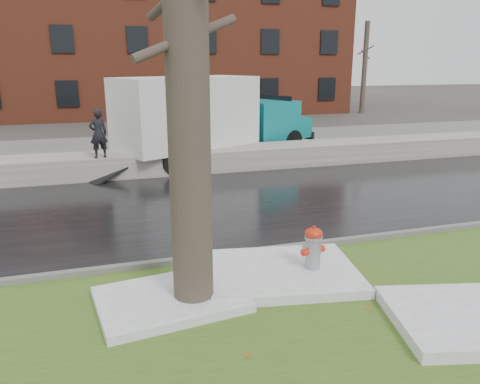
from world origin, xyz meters
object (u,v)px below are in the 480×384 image
object	(u,v)px
tree	(186,44)
worker	(98,134)
box_truck	(209,118)
fire_hydrant	(313,250)

from	to	relation	value
tree	worker	bearing A→B (deg)	98.00
tree	worker	world-z (taller)	tree
tree	box_truck	size ratio (longest dim) A/B	0.82
tree	worker	distance (m)	9.09
fire_hydrant	box_truck	size ratio (longest dim) A/B	0.10
fire_hydrant	worker	size ratio (longest dim) A/B	0.61
tree	worker	xyz separation A→B (m)	(-1.22, 8.68, -2.39)
box_truck	fire_hydrant	bearing A→B (deg)	-117.54
box_truck	worker	xyz separation A→B (m)	(-3.98, -1.78, -0.17)
fire_hydrant	tree	world-z (taller)	tree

